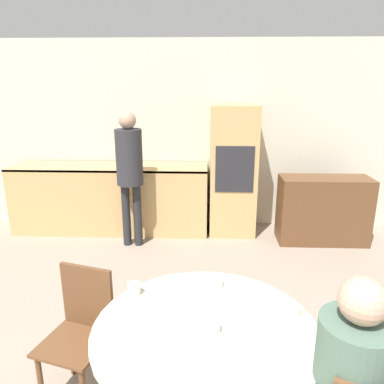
{
  "coord_description": "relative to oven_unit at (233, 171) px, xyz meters",
  "views": [
    {
      "loc": [
        0.18,
        -0.2,
        2.05
      ],
      "look_at": [
        0.06,
        2.98,
        1.1
      ],
      "focal_mm": 35.0,
      "sensor_mm": 36.0,
      "label": 1
    }
  ],
  "objects": [
    {
      "name": "bowl_far",
      "position": [
        0.14,
        -3.05,
        -0.11
      ],
      "size": [
        0.12,
        0.12,
        0.04
      ],
      "color": "beige",
      "rests_on": "dining_table"
    },
    {
      "name": "wall_back",
      "position": [
        -0.54,
        0.34,
        0.42
      ],
      "size": [
        6.69,
        0.05,
        2.6
      ],
      "color": "beige",
      "rests_on": "ground_plane"
    },
    {
      "name": "bowl_near",
      "position": [
        -0.32,
        -2.76,
        -0.11
      ],
      "size": [
        0.16,
        0.16,
        0.04
      ],
      "color": "silver",
      "rests_on": "dining_table"
    },
    {
      "name": "person_standing",
      "position": [
        -1.3,
        -0.51,
        0.19
      ],
      "size": [
        0.33,
        0.33,
        1.71
      ],
      "color": "#262628",
      "rests_on": "ground_plane"
    },
    {
      "name": "kitchen_counter",
      "position": [
        -1.69,
        -0.01,
        -0.39
      ],
      "size": [
        2.69,
        0.6,
        0.94
      ],
      "color": "tan",
      "rests_on": "ground_plane"
    },
    {
      "name": "chair_far_left",
      "position": [
        -1.18,
        -2.87,
        -0.39
      ],
      "size": [
        0.5,
        0.5,
        0.88
      ],
      "rotation": [
        0.0,
        0.0,
        6.0
      ],
      "color": "brown",
      "rests_on": "ground_plane"
    },
    {
      "name": "dining_table",
      "position": [
        -0.36,
        -3.21,
        -0.33
      ],
      "size": [
        1.25,
        1.25,
        0.75
      ],
      "color": "brown",
      "rests_on": "ground_plane"
    },
    {
      "name": "sideboard",
      "position": [
        1.17,
        -0.3,
        -0.44
      ],
      "size": [
        1.14,
        0.45,
        0.87
      ],
      "color": "brown",
      "rests_on": "ground_plane"
    },
    {
      "name": "oven_unit",
      "position": [
        0.0,
        0.0,
        0.0
      ],
      "size": [
        0.62,
        0.59,
        1.75
      ],
      "color": "tan",
      "rests_on": "ground_plane"
    },
    {
      "name": "cup",
      "position": [
        -0.81,
        -2.9,
        -0.09
      ],
      "size": [
        0.08,
        0.08,
        0.08
      ],
      "color": "silver",
      "rests_on": "dining_table"
    },
    {
      "name": "bowl_centre",
      "position": [
        -0.36,
        -3.23,
        -0.11
      ],
      "size": [
        0.17,
        0.17,
        0.04
      ],
      "color": "silver",
      "rests_on": "dining_table"
    }
  ]
}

